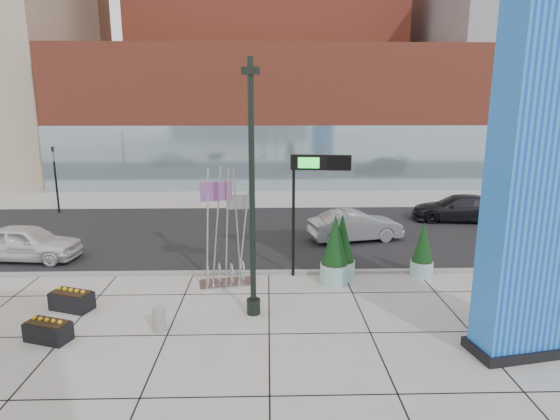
{
  "coord_description": "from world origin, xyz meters",
  "views": [
    {
      "loc": [
        0.99,
        -13.62,
        6.65
      ],
      "look_at": [
        1.4,
        2.0,
        3.07
      ],
      "focal_mm": 30.0,
      "sensor_mm": 36.0,
      "label": 1
    }
  ],
  "objects_px": {
    "blue_pylon": "(542,184)",
    "car_white_west": "(27,243)",
    "car_silver_mid": "(355,226)",
    "concrete_bollard": "(159,319)",
    "public_art_sculpture": "(226,254)",
    "overhead_street_sign": "(315,173)",
    "lamp_post": "(252,216)"
  },
  "relations": [
    {
      "from": "lamp_post",
      "to": "concrete_bollard",
      "type": "xyz_separation_m",
      "value": [
        -2.77,
        -1.11,
        -2.88
      ]
    },
    {
      "from": "lamp_post",
      "to": "public_art_sculpture",
      "type": "distance_m",
      "value": 3.51
    },
    {
      "from": "blue_pylon",
      "to": "public_art_sculpture",
      "type": "bearing_deg",
      "value": 138.25
    },
    {
      "from": "lamp_post",
      "to": "overhead_street_sign",
      "type": "distance_m",
      "value": 4.17
    },
    {
      "from": "blue_pylon",
      "to": "lamp_post",
      "type": "xyz_separation_m",
      "value": [
        -7.43,
        2.53,
        -1.4
      ]
    },
    {
      "from": "public_art_sculpture",
      "to": "car_white_west",
      "type": "relative_size",
      "value": 0.98
    },
    {
      "from": "car_silver_mid",
      "to": "concrete_bollard",
      "type": "bearing_deg",
      "value": 127.62
    },
    {
      "from": "public_art_sculpture",
      "to": "car_silver_mid",
      "type": "relative_size",
      "value": 0.97
    },
    {
      "from": "car_white_west",
      "to": "overhead_street_sign",
      "type": "bearing_deg",
      "value": -94.31
    },
    {
      "from": "blue_pylon",
      "to": "car_white_west",
      "type": "xyz_separation_m",
      "value": [
        -17.36,
        8.08,
        -3.89
      ]
    },
    {
      "from": "public_art_sculpture",
      "to": "overhead_street_sign",
      "type": "distance_m",
      "value": 4.54
    },
    {
      "from": "lamp_post",
      "to": "car_silver_mid",
      "type": "bearing_deg",
      "value": 59.48
    },
    {
      "from": "overhead_street_sign",
      "to": "concrete_bollard",
      "type": "bearing_deg",
      "value": -130.65
    },
    {
      "from": "concrete_bollard",
      "to": "car_silver_mid",
      "type": "distance_m",
      "value": 11.9
    },
    {
      "from": "concrete_bollard",
      "to": "car_silver_mid",
      "type": "relative_size",
      "value": 0.16
    },
    {
      "from": "blue_pylon",
      "to": "overhead_street_sign",
      "type": "relative_size",
      "value": 2.02
    },
    {
      "from": "blue_pylon",
      "to": "car_silver_mid",
      "type": "relative_size",
      "value": 2.12
    },
    {
      "from": "public_art_sculpture",
      "to": "concrete_bollard",
      "type": "xyz_separation_m",
      "value": [
        -1.67,
        -3.7,
        -0.79
      ]
    },
    {
      "from": "blue_pylon",
      "to": "concrete_bollard",
      "type": "bearing_deg",
      "value": 161.28
    },
    {
      "from": "blue_pylon",
      "to": "lamp_post",
      "type": "relative_size",
      "value": 1.21
    },
    {
      "from": "concrete_bollard",
      "to": "overhead_street_sign",
      "type": "bearing_deg",
      "value": 41.72
    },
    {
      "from": "blue_pylon",
      "to": "car_silver_mid",
      "type": "xyz_separation_m",
      "value": [
        -2.66,
        10.63,
        -3.91
      ]
    },
    {
      "from": "blue_pylon",
      "to": "car_silver_mid",
      "type": "distance_m",
      "value": 11.63
    },
    {
      "from": "concrete_bollard",
      "to": "overhead_street_sign",
      "type": "relative_size",
      "value": 0.16
    },
    {
      "from": "lamp_post",
      "to": "car_white_west",
      "type": "height_order",
      "value": "lamp_post"
    },
    {
      "from": "overhead_street_sign",
      "to": "car_white_west",
      "type": "relative_size",
      "value": 1.05
    },
    {
      "from": "lamp_post",
      "to": "concrete_bollard",
      "type": "relative_size",
      "value": 10.61
    },
    {
      "from": "public_art_sculpture",
      "to": "concrete_bollard",
      "type": "distance_m",
      "value": 4.13
    },
    {
      "from": "public_art_sculpture",
      "to": "car_white_west",
      "type": "height_order",
      "value": "public_art_sculpture"
    },
    {
      "from": "lamp_post",
      "to": "public_art_sculpture",
      "type": "bearing_deg",
      "value": 113.07
    },
    {
      "from": "blue_pylon",
      "to": "public_art_sculpture",
      "type": "xyz_separation_m",
      "value": [
        -8.53,
        5.12,
        -3.49
      ]
    },
    {
      "from": "concrete_bollard",
      "to": "car_white_west",
      "type": "xyz_separation_m",
      "value": [
        -7.15,
        6.65,
        0.4
      ]
    }
  ]
}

